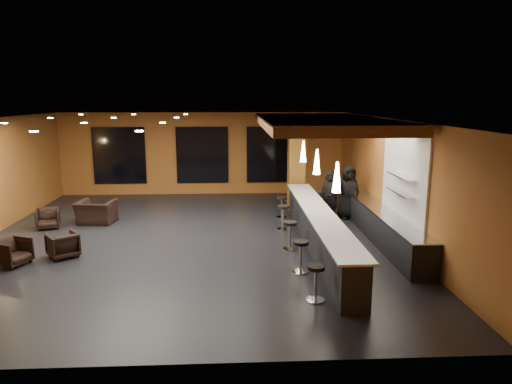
{
  "coord_description": "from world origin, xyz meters",
  "views": [
    {
      "loc": [
        1.32,
        -13.01,
        4.11
      ],
      "look_at": [
        2.0,
        0.5,
        1.3
      ],
      "focal_mm": 32.0,
      "sensor_mm": 36.0,
      "label": 1
    }
  ],
  "objects_px": {
    "pendant_0": "(337,177)",
    "bar_stool_1": "(301,252)",
    "bar_counter": "(318,231)",
    "staff_a": "(329,198)",
    "armchair_d": "(96,212)",
    "bar_stool_0": "(316,278)",
    "bar_stool_2": "(290,232)",
    "pendant_1": "(317,162)",
    "staff_c": "(348,192)",
    "staff_b": "(333,195)",
    "armchair_b": "(63,245)",
    "bar_stool_3": "(283,214)",
    "armchair_c": "(48,218)",
    "column": "(296,163)",
    "bar_stool_4": "(282,205)",
    "prep_counter": "(383,227)",
    "pendant_2": "(303,151)",
    "armchair_a": "(12,252)"
  },
  "relations": [
    {
      "from": "pendant_0",
      "to": "bar_stool_1",
      "type": "height_order",
      "value": "pendant_0"
    },
    {
      "from": "bar_counter",
      "to": "staff_a",
      "type": "distance_m",
      "value": 2.75
    },
    {
      "from": "armchair_d",
      "to": "bar_stool_0",
      "type": "xyz_separation_m",
      "value": [
        6.23,
        -6.25,
        0.11
      ]
    },
    {
      "from": "bar_stool_2",
      "to": "pendant_1",
      "type": "bearing_deg",
      "value": 35.54
    },
    {
      "from": "staff_c",
      "to": "bar_stool_1",
      "type": "bearing_deg",
      "value": -126.2
    },
    {
      "from": "pendant_0",
      "to": "staff_a",
      "type": "distance_m",
      "value": 4.9
    },
    {
      "from": "staff_b",
      "to": "armchair_b",
      "type": "height_order",
      "value": "staff_b"
    },
    {
      "from": "bar_stool_3",
      "to": "armchair_c",
      "type": "bearing_deg",
      "value": 175.81
    },
    {
      "from": "column",
      "to": "bar_stool_0",
      "type": "bearing_deg",
      "value": -94.81
    },
    {
      "from": "staff_c",
      "to": "armchair_b",
      "type": "height_order",
      "value": "staff_c"
    },
    {
      "from": "bar_stool_0",
      "to": "bar_stool_4",
      "type": "xyz_separation_m",
      "value": [
        0.0,
        6.63,
        -0.02
      ]
    },
    {
      "from": "prep_counter",
      "to": "bar_stool_2",
      "type": "distance_m",
      "value": 2.86
    },
    {
      "from": "pendant_0",
      "to": "bar_stool_1",
      "type": "bearing_deg",
      "value": 162.36
    },
    {
      "from": "prep_counter",
      "to": "armchair_c",
      "type": "height_order",
      "value": "prep_counter"
    },
    {
      "from": "staff_c",
      "to": "pendant_2",
      "type": "bearing_deg",
      "value": 173.66
    },
    {
      "from": "column",
      "to": "bar_stool_2",
      "type": "relative_size",
      "value": 4.44
    },
    {
      "from": "prep_counter",
      "to": "pendant_1",
      "type": "xyz_separation_m",
      "value": [
        -2.0,
        0.0,
        1.92
      ]
    },
    {
      "from": "pendant_0",
      "to": "staff_c",
      "type": "height_order",
      "value": "pendant_0"
    },
    {
      "from": "bar_counter",
      "to": "bar_stool_3",
      "type": "xyz_separation_m",
      "value": [
        -0.77,
        1.83,
        0.0
      ]
    },
    {
      "from": "bar_stool_4",
      "to": "column",
      "type": "bearing_deg",
      "value": 62.86
    },
    {
      "from": "pendant_0",
      "to": "bar_stool_0",
      "type": "xyz_separation_m",
      "value": [
        -0.67,
        -1.32,
        -1.86
      ]
    },
    {
      "from": "bar_stool_2",
      "to": "staff_c",
      "type": "bearing_deg",
      "value": 53.03
    },
    {
      "from": "pendant_1",
      "to": "bar_stool_2",
      "type": "xyz_separation_m",
      "value": [
        -0.8,
        -0.57,
        -1.85
      ]
    },
    {
      "from": "bar_counter",
      "to": "pendant_1",
      "type": "height_order",
      "value": "pendant_1"
    },
    {
      "from": "prep_counter",
      "to": "pendant_2",
      "type": "xyz_separation_m",
      "value": [
        -2.0,
        2.5,
        1.92
      ]
    },
    {
      "from": "bar_stool_2",
      "to": "pendant_0",
      "type": "bearing_deg",
      "value": -67.53
    },
    {
      "from": "bar_stool_1",
      "to": "staff_b",
      "type": "bearing_deg",
      "value": 69.66
    },
    {
      "from": "pendant_2",
      "to": "bar_stool_2",
      "type": "bearing_deg",
      "value": -104.57
    },
    {
      "from": "bar_counter",
      "to": "prep_counter",
      "type": "xyz_separation_m",
      "value": [
        2.0,
        0.5,
        -0.07
      ]
    },
    {
      "from": "armchair_a",
      "to": "bar_stool_2",
      "type": "xyz_separation_m",
      "value": [
        7.06,
        0.85,
        0.17
      ]
    },
    {
      "from": "pendant_1",
      "to": "bar_stool_4",
      "type": "relative_size",
      "value": 0.96
    },
    {
      "from": "bar_stool_1",
      "to": "armchair_b",
      "type": "bearing_deg",
      "value": 167.19
    },
    {
      "from": "column",
      "to": "armchair_b",
      "type": "height_order",
      "value": "column"
    },
    {
      "from": "armchair_c",
      "to": "bar_stool_1",
      "type": "xyz_separation_m",
      "value": [
        7.52,
        -4.14,
        0.18
      ]
    },
    {
      "from": "bar_counter",
      "to": "armchair_d",
      "type": "relative_size",
      "value": 6.86
    },
    {
      "from": "pendant_1",
      "to": "staff_b",
      "type": "xyz_separation_m",
      "value": [
        1.11,
        2.74,
        -1.55
      ]
    },
    {
      "from": "bar_stool_3",
      "to": "pendant_0",
      "type": "bearing_deg",
      "value": -78.64
    },
    {
      "from": "bar_stool_1",
      "to": "bar_stool_0",
      "type": "bearing_deg",
      "value": -86.99
    },
    {
      "from": "bar_stool_3",
      "to": "staff_a",
      "type": "bearing_deg",
      "value": 25.83
    },
    {
      "from": "armchair_d",
      "to": "bar_stool_3",
      "type": "height_order",
      "value": "bar_stool_3"
    },
    {
      "from": "column",
      "to": "pendant_2",
      "type": "distance_m",
      "value": 1.71
    },
    {
      "from": "bar_stool_0",
      "to": "staff_b",
      "type": "bearing_deg",
      "value": 74.89
    },
    {
      "from": "bar_stool_1",
      "to": "bar_stool_2",
      "type": "height_order",
      "value": "bar_stool_2"
    },
    {
      "from": "pendant_1",
      "to": "bar_counter",
      "type": "bearing_deg",
      "value": -90.0
    },
    {
      "from": "pendant_2",
      "to": "armchair_a",
      "type": "bearing_deg",
      "value": -153.52
    },
    {
      "from": "armchair_c",
      "to": "bar_stool_3",
      "type": "bearing_deg",
      "value": -20.62
    },
    {
      "from": "armchair_d",
      "to": "bar_stool_4",
      "type": "bearing_deg",
      "value": -169.24
    },
    {
      "from": "column",
      "to": "staff_c",
      "type": "bearing_deg",
      "value": -42.84
    },
    {
      "from": "staff_a",
      "to": "armchair_a",
      "type": "relative_size",
      "value": 2.34
    },
    {
      "from": "pendant_1",
      "to": "prep_counter",
      "type": "bearing_deg",
      "value": 0.0
    }
  ]
}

